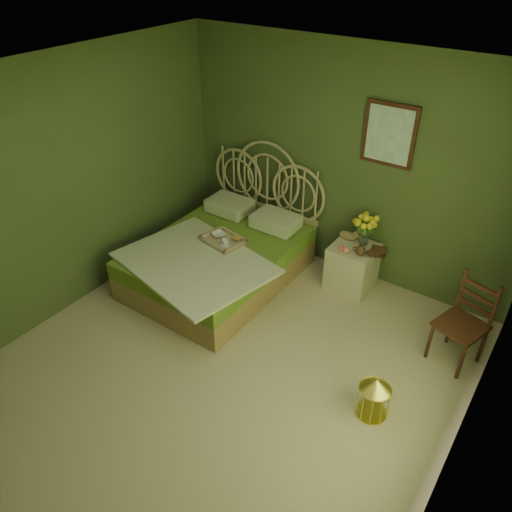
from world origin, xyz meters
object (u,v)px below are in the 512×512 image
Objects in this scene: nightstand at (354,260)px; chair at (465,316)px; birdcage at (374,397)px; bed at (221,256)px.

nightstand is 1.07× the size of chair.
birdcage is (0.95, -1.56, -0.15)m from nightstand.
nightstand is 1.41m from chair.
chair is at bearing 6.02° from bed.
chair is (2.65, 0.28, 0.20)m from bed.
bed is 2.43m from birdcage.
bed is at bearing 159.98° from birdcage.
bed reaches higher than chair.
bed is 1.52m from nightstand.
birdcage is (-0.37, -1.11, -0.30)m from chair.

